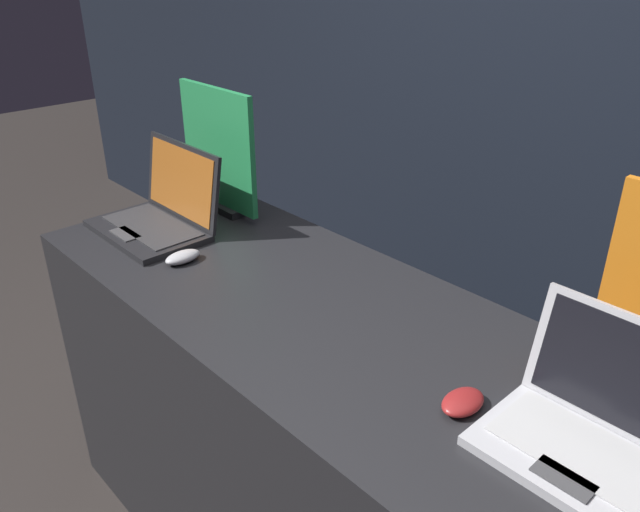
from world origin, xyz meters
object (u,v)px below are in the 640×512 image
(mouse_front, at_px, (183,257))
(promo_stand_front, at_px, (219,154))
(laptop_back, at_px, (600,428))
(mouse_back, at_px, (463,402))
(laptop_front, at_px, (161,211))

(mouse_front, height_order, promo_stand_front, promo_stand_front)
(promo_stand_front, bearing_deg, laptop_back, -7.05)
(laptop_back, bearing_deg, promo_stand_front, 172.95)
(mouse_back, bearing_deg, mouse_front, -176.00)
(mouse_front, relative_size, promo_stand_front, 0.26)
(laptop_front, height_order, mouse_front, laptop_front)
(promo_stand_front, height_order, laptop_back, promo_stand_front)
(laptop_front, distance_m, mouse_front, 0.27)
(mouse_front, bearing_deg, laptop_back, 6.82)
(mouse_back, bearing_deg, promo_stand_front, 168.04)
(mouse_front, xyz_separation_m, mouse_back, (0.94, 0.07, -0.00))
(laptop_front, xyz_separation_m, mouse_front, (0.25, -0.08, -0.05))
(mouse_front, relative_size, laptop_back, 0.30)
(laptop_back, bearing_deg, laptop_front, -177.54)
(promo_stand_front, xyz_separation_m, laptop_back, (1.43, -0.18, -0.14))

